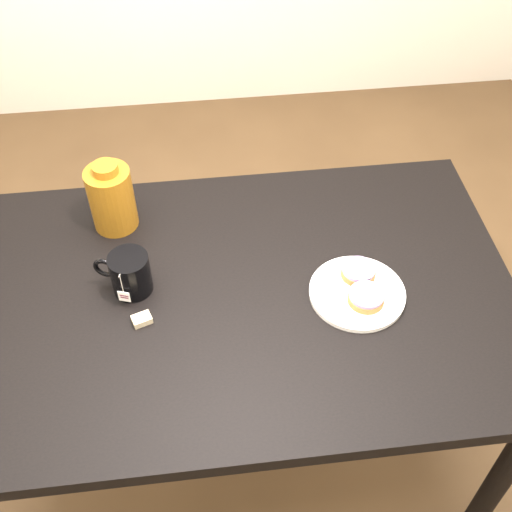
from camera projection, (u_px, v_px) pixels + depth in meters
name	position (u px, v px, depth m)	size (l,w,h in m)	color
ground_plane	(242.00, 435.00, 2.15)	(4.00, 4.00, 0.00)	brown
table	(238.00, 313.00, 1.66)	(1.40, 0.90, 0.75)	black
plate	(357.00, 292.00, 1.59)	(0.24, 0.24, 0.02)	white
bagel_back	(358.00, 271.00, 1.61)	(0.11, 0.11, 0.03)	brown
bagel_front	(366.00, 297.00, 1.56)	(0.11, 0.11, 0.03)	brown
mug	(130.00, 273.00, 1.57)	(0.16, 0.13, 0.11)	black
teabag_pouch	(142.00, 319.00, 1.53)	(0.04, 0.03, 0.02)	#C6B793
bagel_package	(111.00, 198.00, 1.70)	(0.15, 0.15, 0.20)	#5E360C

